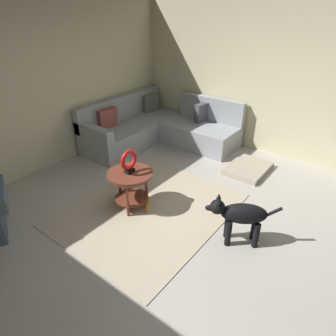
{
  "coord_description": "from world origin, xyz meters",
  "views": [
    {
      "loc": [
        -2.3,
        -1.49,
        2.45
      ],
      "look_at": [
        0.45,
        0.6,
        0.55
      ],
      "focal_mm": 31.78,
      "sensor_mm": 36.0,
      "label": 1
    }
  ],
  "objects_px": {
    "dog_toy_rope": "(147,207)",
    "dog_toy_ball": "(215,209)",
    "dog_bed_mat": "(248,168)",
    "torus_sculpture": "(129,161)",
    "side_table": "(130,181)",
    "sectional_couch": "(158,129)",
    "dog": "(240,215)"
  },
  "relations": [
    {
      "from": "dog_toy_ball",
      "to": "dog_toy_rope",
      "type": "distance_m",
      "value": 0.92
    },
    {
      "from": "dog_toy_ball",
      "to": "dog",
      "type": "bearing_deg",
      "value": -124.33
    },
    {
      "from": "side_table",
      "to": "dog_toy_rope",
      "type": "height_order",
      "value": "side_table"
    },
    {
      "from": "sectional_couch",
      "to": "torus_sculpture",
      "type": "xyz_separation_m",
      "value": [
        -1.93,
        -1.08,
        0.42
      ]
    },
    {
      "from": "dog_bed_mat",
      "to": "dog",
      "type": "height_order",
      "value": "dog"
    },
    {
      "from": "side_table",
      "to": "torus_sculpture",
      "type": "distance_m",
      "value": 0.29
    },
    {
      "from": "sectional_couch",
      "to": "dog_toy_rope",
      "type": "bearing_deg",
      "value": -145.24
    },
    {
      "from": "dog_bed_mat",
      "to": "dog_toy_ball",
      "type": "height_order",
      "value": "dog_toy_ball"
    },
    {
      "from": "torus_sculpture",
      "to": "dog",
      "type": "xyz_separation_m",
      "value": [
        0.24,
        -1.45,
        -0.33
      ]
    },
    {
      "from": "dog_toy_rope",
      "to": "side_table",
      "type": "bearing_deg",
      "value": 116.1
    },
    {
      "from": "dog",
      "to": "dog_toy_ball",
      "type": "relative_size",
      "value": 7.3
    },
    {
      "from": "side_table",
      "to": "dog_toy_rope",
      "type": "relative_size",
      "value": 3.06
    },
    {
      "from": "side_table",
      "to": "dog_toy_rope",
      "type": "distance_m",
      "value": 0.45
    },
    {
      "from": "dog_bed_mat",
      "to": "dog_toy_rope",
      "type": "xyz_separation_m",
      "value": [
        -1.82,
        0.66,
        -0.02
      ]
    },
    {
      "from": "side_table",
      "to": "dog_toy_ball",
      "type": "xyz_separation_m",
      "value": [
        0.57,
        -0.98,
        -0.37
      ]
    },
    {
      "from": "side_table",
      "to": "dog",
      "type": "height_order",
      "value": "dog"
    },
    {
      "from": "torus_sculpture",
      "to": "dog_toy_rope",
      "type": "xyz_separation_m",
      "value": [
        0.09,
        -0.19,
        -0.69
      ]
    },
    {
      "from": "sectional_couch",
      "to": "dog_toy_ball",
      "type": "distance_m",
      "value": 2.48
    },
    {
      "from": "dog_bed_mat",
      "to": "dog_toy_rope",
      "type": "bearing_deg",
      "value": 160.02
    },
    {
      "from": "side_table",
      "to": "torus_sculpture",
      "type": "bearing_deg",
      "value": 97.13
    },
    {
      "from": "sectional_couch",
      "to": "dog",
      "type": "relative_size",
      "value": 3.01
    },
    {
      "from": "torus_sculpture",
      "to": "dog_toy_rope",
      "type": "bearing_deg",
      "value": -63.9
    },
    {
      "from": "dog_toy_rope",
      "to": "dog_toy_ball",
      "type": "bearing_deg",
      "value": -58.96
    },
    {
      "from": "torus_sculpture",
      "to": "dog_bed_mat",
      "type": "bearing_deg",
      "value": -23.98
    },
    {
      "from": "torus_sculpture",
      "to": "dog",
      "type": "distance_m",
      "value": 1.51
    },
    {
      "from": "dog_toy_rope",
      "to": "torus_sculpture",
      "type": "bearing_deg",
      "value": 116.1
    },
    {
      "from": "torus_sculpture",
      "to": "dog_bed_mat",
      "type": "height_order",
      "value": "torus_sculpture"
    },
    {
      "from": "sectional_couch",
      "to": "dog_toy_ball",
      "type": "relative_size",
      "value": 21.97
    },
    {
      "from": "side_table",
      "to": "dog_toy_rope",
      "type": "bearing_deg",
      "value": -63.9
    },
    {
      "from": "torus_sculpture",
      "to": "dog",
      "type": "bearing_deg",
      "value": -80.48
    },
    {
      "from": "side_table",
      "to": "dog_bed_mat",
      "type": "distance_m",
      "value": 2.13
    },
    {
      "from": "sectional_couch",
      "to": "torus_sculpture",
      "type": "height_order",
      "value": "sectional_couch"
    }
  ]
}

